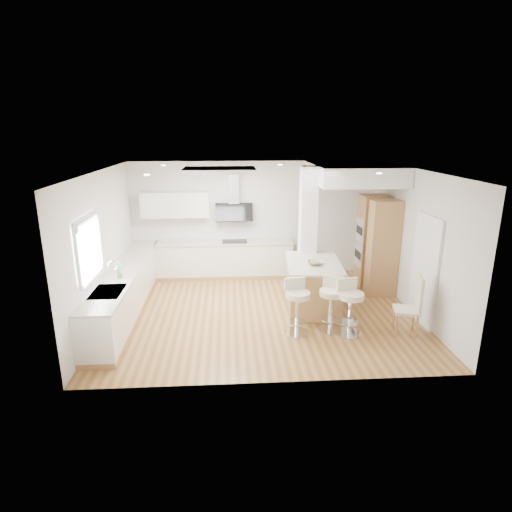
{
  "coord_description": "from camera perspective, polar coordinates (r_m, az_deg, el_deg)",
  "views": [
    {
      "loc": [
        -0.64,
        -7.89,
        3.52
      ],
      "look_at": [
        -0.1,
        0.4,
        1.06
      ],
      "focal_mm": 30.0,
      "sensor_mm": 36.0,
      "label": 1
    }
  ],
  "objects": [
    {
      "name": "bar_stool_a",
      "position": [
        7.64,
        5.5,
        -6.34
      ],
      "size": [
        0.54,
        0.54,
        1.0
      ],
      "rotation": [
        0.0,
        0.0,
        0.23
      ],
      "color": "silver",
      "rests_on": "ground"
    },
    {
      "name": "oven_column",
      "position": [
        10.01,
        15.72,
        1.6
      ],
      "size": [
        0.63,
        1.21,
        2.1
      ],
      "color": "#B5854D",
      "rests_on": "ground"
    },
    {
      "name": "pillar",
      "position": [
        9.25,
        6.88,
        3.14
      ],
      "size": [
        0.35,
        0.35,
        2.8
      ],
      "color": "white",
      "rests_on": "ground"
    },
    {
      "name": "ground",
      "position": [
        8.66,
        0.81,
        -7.46
      ],
      "size": [
        6.0,
        6.0,
        0.0
      ],
      "primitive_type": "plane",
      "color": "#A4723D",
      "rests_on": "ground"
    },
    {
      "name": "counter_back",
      "position": [
        10.5,
        -5.12,
        0.85
      ],
      "size": [
        3.62,
        0.63,
        2.5
      ],
      "color": "#B5854D",
      "rests_on": "ground"
    },
    {
      "name": "window_left",
      "position": [
        7.58,
        -21.41,
        1.43
      ],
      "size": [
        0.06,
        1.28,
        1.07
      ],
      "color": "white",
      "rests_on": "ground"
    },
    {
      "name": "bar_stool_c",
      "position": [
        7.73,
        12.43,
        -6.34
      ],
      "size": [
        0.56,
        0.56,
        1.01
      ],
      "rotation": [
        0.0,
        0.0,
        0.26
      ],
      "color": "silver",
      "rests_on": "ground"
    },
    {
      "name": "skylight",
      "position": [
        8.52,
        -4.85,
        11.41
      ],
      "size": [
        4.1,
        2.1,
        0.06
      ],
      "color": "white",
      "rests_on": "ground"
    },
    {
      "name": "wall_right",
      "position": [
        8.94,
        20.39,
        1.75
      ],
      "size": [
        0.04,
        5.0,
        2.8
      ],
      "primitive_type": "cube",
      "color": "silver",
      "rests_on": "ground"
    },
    {
      "name": "doorway_right",
      "position": [
        8.52,
        21.56,
        -1.89
      ],
      "size": [
        0.05,
        1.0,
        2.1
      ],
      "color": "#473F38",
      "rests_on": "ground"
    },
    {
      "name": "wall_left",
      "position": [
        8.5,
        -19.75,
        1.09
      ],
      "size": [
        0.04,
        5.0,
        2.8
      ],
      "primitive_type": "cube",
      "color": "silver",
      "rests_on": "ground"
    },
    {
      "name": "peninsula",
      "position": [
        8.76,
        7.57,
        -3.84
      ],
      "size": [
        1.2,
        1.69,
        1.05
      ],
      "rotation": [
        0.0,
        0.0,
        -0.09
      ],
      "color": "#B5854D",
      "rests_on": "ground"
    },
    {
      "name": "ceiling",
      "position": [
        8.66,
        0.81,
        -7.46
      ],
      "size": [
        6.0,
        5.0,
        0.02
      ],
      "primitive_type": "cube",
      "color": "white",
      "rests_on": "ground"
    },
    {
      "name": "wall_back",
      "position": [
        10.62,
        -0.23,
        5.0
      ],
      "size": [
        6.0,
        0.04,
        2.8
      ],
      "primitive_type": "cube",
      "color": "silver",
      "rests_on": "ground"
    },
    {
      "name": "counter_left",
      "position": [
        8.92,
        -16.92,
        -4.31
      ],
      "size": [
        0.63,
        4.5,
        1.35
      ],
      "color": "#B5854D",
      "rests_on": "ground"
    },
    {
      "name": "dining_chair",
      "position": [
        8.05,
        20.2,
        -5.94
      ],
      "size": [
        0.51,
        0.51,
        1.1
      ],
      "rotation": [
        0.0,
        0.0,
        -0.23
      ],
      "color": "beige",
      "rests_on": "ground"
    },
    {
      "name": "bar_stool_b",
      "position": [
        7.83,
        9.99,
        -5.99
      ],
      "size": [
        0.59,
        0.59,
        0.99
      ],
      "rotation": [
        0.0,
        0.0,
        -0.42
      ],
      "color": "silver",
      "rests_on": "ground"
    },
    {
      "name": "soffit",
      "position": [
        9.73,
        12.84,
        10.69
      ],
      "size": [
        1.78,
        2.2,
        0.4
      ],
      "color": "white",
      "rests_on": "ground"
    }
  ]
}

